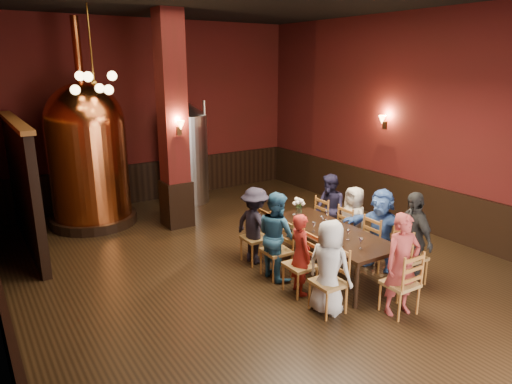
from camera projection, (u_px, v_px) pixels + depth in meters
room at (259, 140)px, 7.41m from camera, size 10.00×10.02×4.50m
wainscot_right at (409, 203)px, 9.98m from camera, size 0.08×9.90×1.00m
wainscot_back at (153, 181)px, 11.87m from camera, size 7.90×0.08×1.00m
wainscot_left at (0, 305)px, 5.79m from camera, size 0.08×9.90×1.00m
column at (173, 123)px, 9.50m from camera, size 0.58×0.58×4.50m
partition at (24, 188)px, 8.57m from camera, size 0.22×3.50×2.40m
pendant_cluster at (94, 83)px, 8.55m from camera, size 0.90×0.90×1.70m
sconce_wall at (385, 122)px, 10.13m from camera, size 0.20×0.20×0.36m
sconce_column at (179, 127)px, 9.27m from camera, size 0.20×0.20×0.36m
dining_table at (329, 234)px, 7.66m from camera, size 1.08×2.43×0.75m
chair_0 at (328, 282)px, 6.47m from camera, size 0.48×0.48×0.92m
person_0 at (329, 267)px, 6.41m from camera, size 0.62×0.78×1.39m
chair_1 at (300, 265)px, 7.02m from camera, size 0.48×0.48×0.92m
person_1 at (300, 254)px, 6.97m from camera, size 0.39×0.52×1.29m
chair_2 at (276, 250)px, 7.57m from camera, size 0.48×0.48×0.92m
person_2 at (276, 235)px, 7.49m from camera, size 0.36×0.72×1.47m
chair_3 at (255, 238)px, 8.12m from camera, size 0.48×0.48×0.92m
person_3 at (255, 225)px, 8.05m from camera, size 0.67×0.97×1.38m
chair_4 at (410, 257)px, 7.33m from camera, size 0.48×0.48×0.92m
person_4 at (412, 238)px, 7.24m from camera, size 0.60×0.97×1.55m
chair_5 at (379, 243)px, 7.88m from camera, size 0.48×0.48×0.92m
person_5 at (380, 229)px, 7.81m from camera, size 0.77×1.39×1.43m
chair_6 at (353, 231)px, 8.42m from camera, size 0.48×0.48×0.92m
person_6 at (353, 221)px, 8.36m from camera, size 0.45×0.66×1.31m
chair_7 at (329, 221)px, 8.97m from camera, size 0.48×0.48×0.92m
person_7 at (330, 210)px, 8.90m from camera, size 0.47×0.74×1.40m
chair_8 at (400, 283)px, 6.45m from camera, size 0.48×0.48×0.92m
person_8 at (402, 265)px, 6.37m from camera, size 0.62×0.49×1.49m
copper_kettle at (88, 153)px, 9.78m from camera, size 1.96×1.96×4.36m
steel_vessel at (187, 152)px, 11.47m from camera, size 1.37×1.37×2.58m
rose_vase at (299, 204)px, 8.26m from camera, size 0.22×0.22×0.37m
wine_glass_0 at (327, 216)px, 8.13m from camera, size 0.07×0.07×0.17m
wine_glass_1 at (294, 219)px, 7.98m from camera, size 0.07×0.07×0.17m
wine_glass_2 at (341, 240)px, 7.01m from camera, size 0.07×0.07×0.17m
wine_glass_3 at (348, 235)px, 7.22m from camera, size 0.07×0.07×0.17m
wine_glass_4 at (328, 226)px, 7.61m from camera, size 0.07×0.07×0.17m
wine_glass_5 at (361, 243)px, 6.88m from camera, size 0.07×0.07×0.17m
wine_glass_6 at (322, 221)px, 7.86m from camera, size 0.07×0.07×0.17m
wine_glass_7 at (314, 227)px, 7.56m from camera, size 0.07×0.07×0.17m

